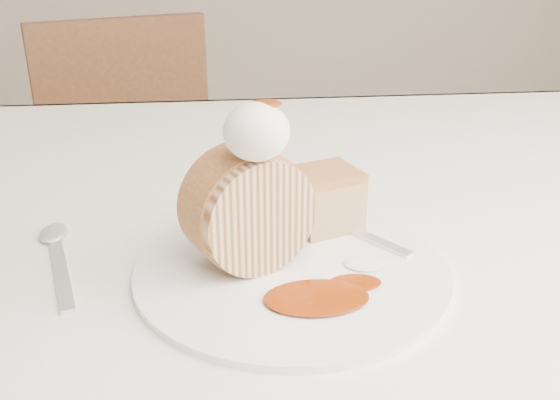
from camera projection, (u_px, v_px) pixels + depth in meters
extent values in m
cube|color=white|center=(305.00, 206.00, 0.76)|extent=(1.40, 0.90, 0.04)
cube|color=white|center=(272.00, 169.00, 1.22)|extent=(1.40, 0.01, 0.28)
cube|color=brown|center=(118.00, 175.00, 1.73)|extent=(0.52, 0.52, 0.04)
cube|color=brown|center=(126.00, 110.00, 1.49)|extent=(0.39, 0.18, 0.42)
cylinder|color=brown|center=(166.00, 210.00, 2.03)|extent=(0.03, 0.03, 0.39)
cylinder|color=brown|center=(55.00, 232.00, 1.89)|extent=(0.03, 0.03, 0.39)
cylinder|color=brown|center=(202.00, 257.00, 1.74)|extent=(0.03, 0.03, 0.39)
cylinder|color=brown|center=(75.00, 286.00, 1.60)|extent=(0.03, 0.03, 0.39)
cylinder|color=white|center=(292.00, 269.00, 0.58)|extent=(0.37, 0.37, 0.01)
cylinder|color=#CAB68C|center=(248.00, 210.00, 0.56)|extent=(0.12, 0.10, 0.11)
cube|color=#BA7F46|center=(325.00, 202.00, 0.64)|extent=(0.08, 0.08, 0.05)
ellipsoid|color=white|center=(256.00, 132.00, 0.51)|extent=(0.06, 0.06, 0.05)
ellipsoid|color=#7B2705|center=(265.00, 96.00, 0.51)|extent=(0.03, 0.02, 0.01)
cube|color=silver|center=(361.00, 234.00, 0.63)|extent=(0.12, 0.15, 0.00)
cube|color=silver|center=(62.00, 274.00, 0.57)|extent=(0.07, 0.16, 0.00)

